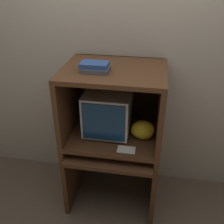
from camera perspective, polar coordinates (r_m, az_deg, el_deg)
ground_plane at (r=2.62m, az=-0.93°, el=-22.43°), size 12.00×12.00×0.00m
wall_back at (r=2.43m, az=1.96°, el=11.28°), size 6.00×0.06×2.60m
desk_base at (r=2.52m, az=0.22°, el=-11.74°), size 0.82×0.69×0.66m
desk_monitor_shelf at (r=2.34m, az=0.40°, el=-4.98°), size 0.82×0.65×0.10m
hutch_upper at (r=2.16m, az=0.57°, el=4.57°), size 0.82×0.65×0.60m
crt_monitor at (r=2.28m, az=-0.74°, el=0.54°), size 0.38×0.46×0.38m
keyboard at (r=2.26m, az=-1.19°, el=-8.47°), size 0.45×0.14×0.03m
mouse at (r=2.24m, az=6.30°, el=-8.95°), size 0.07×0.05×0.03m
snack_bag at (r=2.23m, az=6.71°, el=-3.90°), size 0.20×0.15×0.16m
book_stack at (r=1.98m, az=-3.68°, el=9.72°), size 0.22×0.15×0.07m
paper_card at (r=2.13m, az=3.12°, el=-8.17°), size 0.14×0.09×0.00m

